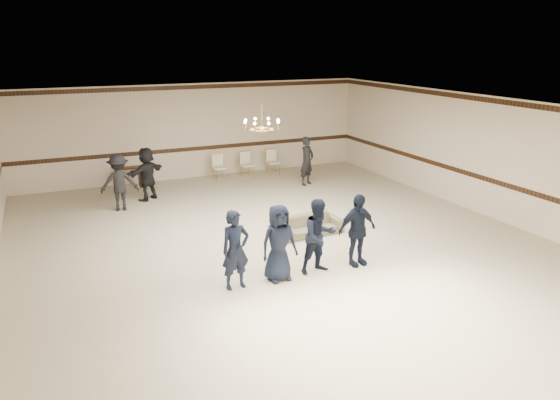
{
  "coord_description": "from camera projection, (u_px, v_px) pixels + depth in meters",
  "views": [
    {
      "loc": [
        -4.8,
        -10.73,
        4.61
      ],
      "look_at": [
        -0.2,
        -0.5,
        1.23
      ],
      "focal_mm": 34.39,
      "sensor_mm": 36.0,
      "label": 1
    }
  ],
  "objects": [
    {
      "name": "boy_b",
      "position": [
        279.0,
        243.0,
        10.5
      ],
      "size": [
        0.79,
        0.55,
        1.56
      ],
      "primitive_type": "imported",
      "rotation": [
        0.0,
        0.0,
        0.07
      ],
      "color": "black",
      "rests_on": "floor"
    },
    {
      "name": "console_table",
      "position": [
        128.0,
        178.0,
        17.2
      ],
      "size": [
        0.85,
        0.42,
        0.69
      ],
      "primitive_type": "cube",
      "rotation": [
        0.0,
        0.0,
        -0.09
      ],
      "color": "#351C11",
      "rests_on": "floor"
    },
    {
      "name": "adult_mid",
      "position": [
        147.0,
        174.0,
        15.82
      ],
      "size": [
        1.49,
        1.21,
        1.59
      ],
      "primitive_type": "imported",
      "rotation": [
        0.0,
        0.0,
        3.73
      ],
      "color": "black",
      "rests_on": "floor"
    },
    {
      "name": "chair_rail",
      "position": [
        196.0,
        149.0,
        18.4
      ],
      "size": [
        12.0,
        0.02,
        0.14
      ],
      "primitive_type": "cube",
      "color": "#321B0F",
      "rests_on": "wall_back"
    },
    {
      "name": "boy_d",
      "position": [
        357.0,
        230.0,
        11.21
      ],
      "size": [
        0.94,
        0.45,
        1.56
      ],
      "primitive_type": "imported",
      "rotation": [
        0.0,
        0.0,
        0.08
      ],
      "color": "black",
      "rests_on": "floor"
    },
    {
      "name": "crown_molding",
      "position": [
        193.0,
        87.0,
        17.8
      ],
      "size": [
        12.0,
        0.02,
        0.14
      ],
      "primitive_type": "cube",
      "color": "#321B0F",
      "rests_on": "wall_back"
    },
    {
      "name": "adult_left",
      "position": [
        119.0,
        182.0,
        14.86
      ],
      "size": [
        1.09,
        0.72,
        1.59
      ],
      "primitive_type": "imported",
      "rotation": [
        0.0,
        0.0,
        3.01
      ],
      "color": "black",
      "rests_on": "floor"
    },
    {
      "name": "boy_a",
      "position": [
        235.0,
        250.0,
        10.15
      ],
      "size": [
        0.6,
        0.43,
        1.56
      ],
      "primitive_type": "imported",
      "rotation": [
        0.0,
        0.0,
        0.1
      ],
      "color": "black",
      "rests_on": "floor"
    },
    {
      "name": "banquet_chair_left",
      "position": [
        219.0,
        167.0,
        18.18
      ],
      "size": [
        0.43,
        0.43,
        0.86
      ],
      "primitive_type": null,
      "rotation": [
        0.0,
        0.0,
        -0.04
      ],
      "color": "beige",
      "rests_on": "floor"
    },
    {
      "name": "chandelier",
      "position": [
        262.0,
        116.0,
        12.63
      ],
      "size": [
        0.94,
        0.94,
        0.89
      ],
      "primitive_type": null,
      "color": "gold",
      "rests_on": "ceiling"
    },
    {
      "name": "banquet_chair_right",
      "position": [
        273.0,
        162.0,
        18.96
      ],
      "size": [
        0.43,
        0.43,
        0.86
      ],
      "primitive_type": null,
      "rotation": [
        0.0,
        0.0,
        -0.04
      ],
      "color": "beige",
      "rests_on": "floor"
    },
    {
      "name": "boy_c",
      "position": [
        319.0,
        236.0,
        10.86
      ],
      "size": [
        0.8,
        0.65,
        1.56
      ],
      "primitive_type": "imported",
      "rotation": [
        0.0,
        0.0,
        0.08
      ],
      "color": "black",
      "rests_on": "floor"
    },
    {
      "name": "room",
      "position": [
        279.0,
        178.0,
        12.13
      ],
      "size": [
        12.01,
        14.01,
        3.21
      ],
      "color": "#C0B393",
      "rests_on": "ground"
    },
    {
      "name": "adult_right",
      "position": [
        307.0,
        161.0,
        17.48
      ],
      "size": [
        0.69,
        0.61,
        1.59
      ],
      "primitive_type": "imported",
      "rotation": [
        0.0,
        0.0,
        0.5
      ],
      "color": "black",
      "rests_on": "floor"
    },
    {
      "name": "banquet_chair_mid",
      "position": [
        247.0,
        165.0,
        18.57
      ],
      "size": [
        0.45,
        0.45,
        0.86
      ],
      "primitive_type": null,
      "rotation": [
        0.0,
        0.0,
        0.09
      ],
      "color": "beige",
      "rests_on": "floor"
    },
    {
      "name": "settee",
      "position": [
        310.0,
        225.0,
        13.13
      ],
      "size": [
        1.67,
        0.74,
        0.48
      ],
      "primitive_type": "imported",
      "rotation": [
        0.0,
        0.0,
        0.06
      ],
      "color": "#6D6348",
      "rests_on": "floor"
    }
  ]
}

